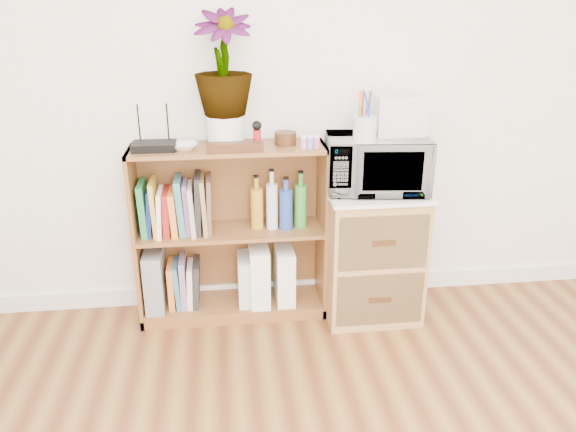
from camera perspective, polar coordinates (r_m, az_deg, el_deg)
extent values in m
cube|color=white|center=(3.35, 0.48, -7.28)|extent=(4.00, 0.02, 0.10)
cube|color=brown|center=(3.01, -5.77, -1.78)|extent=(1.00, 0.30, 0.95)
cube|color=#9E7542|center=(3.10, 8.39, -3.79)|extent=(0.50, 0.45, 0.70)
imported|color=white|center=(2.91, 8.97, 5.28)|extent=(0.54, 0.39, 0.28)
cylinder|color=silver|center=(2.75, 7.80, 8.76)|extent=(0.11, 0.11, 0.12)
cube|color=silver|center=(2.94, 11.07, 10.11)|extent=(0.25, 0.21, 0.20)
cube|color=black|center=(2.86, -13.45, 6.92)|extent=(0.21, 0.14, 0.04)
imported|color=white|center=(2.83, -10.51, 6.96)|extent=(0.13, 0.13, 0.03)
cylinder|color=white|center=(2.86, -6.36, 8.61)|extent=(0.18, 0.18, 0.16)
imported|color=#2D6B2A|center=(2.81, -6.64, 15.17)|extent=(0.28, 0.28, 0.50)
cube|color=#3B2210|center=(2.76, -5.43, 6.98)|extent=(0.28, 0.07, 0.04)
cylinder|color=#B31618|center=(2.82, -3.15, 7.82)|extent=(0.04, 0.04, 0.09)
cylinder|color=#321B0D|center=(2.88, -0.26, 7.89)|extent=(0.11, 0.11, 0.07)
cube|color=pink|center=(2.80, 2.27, 7.37)|extent=(0.11, 0.04, 0.05)
cube|color=gray|center=(3.14, -13.34, -6.15)|extent=(0.10, 0.26, 0.33)
cube|color=silver|center=(3.12, -4.32, -6.38)|extent=(0.08, 0.21, 0.27)
cube|color=white|center=(3.11, -2.97, -5.80)|extent=(0.10, 0.27, 0.33)
cube|color=white|center=(3.13, -0.39, -5.84)|extent=(0.10, 0.25, 0.31)
cube|color=#228141|center=(2.98, -14.45, 0.75)|extent=(0.04, 0.20, 0.28)
cube|color=navy|center=(2.98, -13.84, 0.47)|extent=(0.04, 0.20, 0.24)
cube|color=gold|center=(2.97, -13.37, 0.91)|extent=(0.03, 0.20, 0.29)
cube|color=white|center=(2.98, -12.82, 0.48)|extent=(0.04, 0.20, 0.24)
cube|color=maroon|center=(2.98, -12.20, 0.43)|extent=(0.04, 0.20, 0.23)
cube|color=orange|center=(2.97, -11.51, 0.47)|extent=(0.04, 0.20, 0.23)
cube|color=teal|center=(2.96, -10.86, 1.06)|extent=(0.05, 0.20, 0.29)
cube|color=#865E8D|center=(2.96, -10.23, 0.86)|extent=(0.03, 0.20, 0.27)
cube|color=#CCAD9F|center=(2.96, -9.70, 0.83)|extent=(0.03, 0.20, 0.26)
cube|color=#262626|center=(2.95, -9.12, 1.27)|extent=(0.04, 0.20, 0.31)
cube|color=olive|center=(2.95, -8.52, 1.18)|extent=(0.03, 0.20, 0.30)
cube|color=brown|center=(2.95, -8.01, 1.20)|extent=(0.03, 0.20, 0.29)
cylinder|color=#BD8823|center=(2.96, -3.18, 1.29)|extent=(0.07, 0.07, 0.28)
cylinder|color=silver|center=(2.96, -1.66, 1.68)|extent=(0.06, 0.06, 0.32)
cylinder|color=#2545AD|center=(2.97, -0.26, 1.36)|extent=(0.07, 0.07, 0.28)
cylinder|color=green|center=(2.98, 1.29, 1.64)|extent=(0.07, 0.07, 0.30)
cube|color=orange|center=(3.15, -11.72, -6.76)|extent=(0.03, 0.19, 0.25)
cube|color=teal|center=(3.14, -11.12, -6.73)|extent=(0.04, 0.19, 0.25)
cube|color=#8B6CA3|center=(3.14, -10.55, -6.48)|extent=(0.03, 0.19, 0.28)
cube|color=#F8DAC1|center=(3.14, -9.89, -6.81)|extent=(0.04, 0.19, 0.23)
cube|color=#272727|center=(3.14, -9.27, -6.66)|extent=(0.05, 0.19, 0.25)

